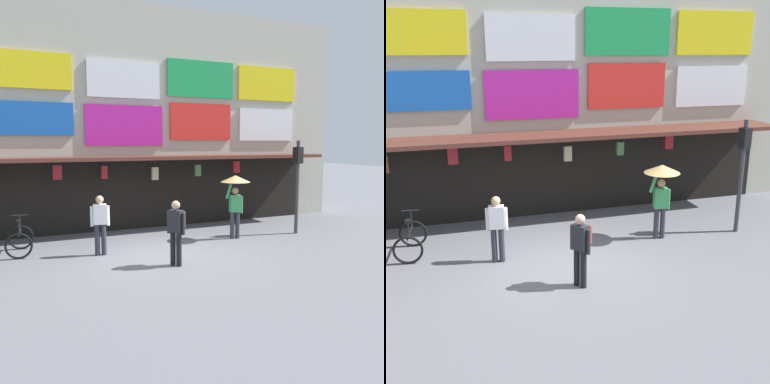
# 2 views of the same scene
# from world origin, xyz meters

# --- Properties ---
(ground_plane) EXTENTS (80.00, 80.00, 0.00)m
(ground_plane) POSITION_xyz_m (0.00, 0.00, 0.00)
(ground_plane) COLOR slate
(shopfront) EXTENTS (18.00, 2.60, 8.00)m
(shopfront) POSITION_xyz_m (0.01, 4.57, 3.96)
(shopfront) COLOR #B2AD9E
(shopfront) RESTS_ON ground
(traffic_light_far) EXTENTS (0.33, 0.35, 3.20)m
(traffic_light_far) POSITION_xyz_m (5.20, 0.97, 2.14)
(traffic_light_far) COLOR #38383D
(traffic_light_far) RESTS_ON ground
(bicycle_parked) EXTENTS (0.81, 1.22, 1.05)m
(bicycle_parked) POSITION_xyz_m (-3.64, 1.92, 0.39)
(bicycle_parked) COLOR black
(bicycle_parked) RESTS_ON ground
(pedestrian_in_red) EXTENTS (0.52, 0.27, 1.68)m
(pedestrian_in_red) POSITION_xyz_m (-1.57, 0.89, 0.95)
(pedestrian_in_red) COLOR #2D2D38
(pedestrian_in_red) RESTS_ON ground
(pedestrian_with_umbrella) EXTENTS (0.96, 0.96, 2.08)m
(pedestrian_with_umbrella) POSITION_xyz_m (2.87, 1.14, 1.64)
(pedestrian_with_umbrella) COLOR #2D2D38
(pedestrian_with_umbrella) RESTS_ON ground
(pedestrian_in_green) EXTENTS (0.47, 0.48, 1.68)m
(pedestrian_in_green) POSITION_xyz_m (0.00, -0.89, 0.98)
(pedestrian_in_green) COLOR black
(pedestrian_in_green) RESTS_ON ground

